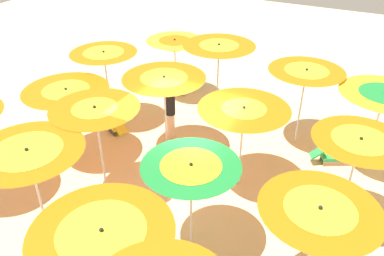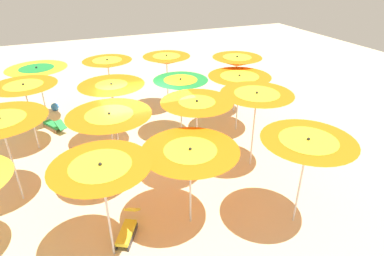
{
  "view_description": "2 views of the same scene",
  "coord_description": "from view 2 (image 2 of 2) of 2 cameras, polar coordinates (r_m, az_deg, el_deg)",
  "views": [
    {
      "loc": [
        3.86,
        -6.97,
        6.74
      ],
      "look_at": [
        -0.2,
        1.01,
        1.14
      ],
      "focal_mm": 36.71,
      "sensor_mm": 36.0,
      "label": 1
    },
    {
      "loc": [
        -9.13,
        2.17,
        6.03
      ],
      "look_at": [
        -0.06,
        -1.61,
        0.86
      ],
      "focal_mm": 30.52,
      "sensor_mm": 36.0,
      "label": 2
    }
  ],
  "objects": [
    {
      "name": "lounger_1",
      "position": [
        8.39,
        -11.19,
        -16.92
      ],
      "size": [
        1.2,
        0.86,
        0.55
      ],
      "rotation": [
        0.0,
        0.0,
        8.91
      ],
      "color": "#333338",
      "rests_on": "ground"
    },
    {
      "name": "beach_umbrella_13",
      "position": [
        13.71,
        -14.52,
        10.79
      ],
      "size": [
        1.95,
        1.95,
        2.44
      ],
      "color": "silver",
      "rests_on": "ground"
    },
    {
      "name": "beachgoer_0",
      "position": [
        9.29,
        -17.26,
        -7.06
      ],
      "size": [
        0.3,
        0.3,
        1.75
      ],
      "rotation": [
        0.0,
        0.0,
        5.98
      ],
      "color": "beige",
      "rests_on": "ground"
    },
    {
      "name": "beach_umbrella_4",
      "position": [
        9.39,
        -30.33,
        0.3
      ],
      "size": [
        2.27,
        2.27,
        2.55
      ],
      "color": "silver",
      "rests_on": "ground"
    },
    {
      "name": "ground",
      "position": [
        11.17,
        -7.8,
        -5.34
      ],
      "size": [
        38.75,
        38.75,
        0.04
      ],
      "primitive_type": "cube",
      "color": "beige"
    },
    {
      "name": "lounger_0",
      "position": [
        13.84,
        -22.98,
        0.45
      ],
      "size": [
        1.26,
        0.88,
        0.53
      ],
      "rotation": [
        0.0,
        0.0,
        6.79
      ],
      "color": "olive",
      "rests_on": "ground"
    },
    {
      "name": "beach_umbrella_11",
      "position": [
        12.16,
        8.25,
        8.22
      ],
      "size": [
        2.3,
        2.3,
        2.26
      ],
      "color": "silver",
      "rests_on": "ground"
    },
    {
      "name": "beach_umbrella_3",
      "position": [
        7.85,
        19.48,
        -3.02
      ],
      "size": [
        2.15,
        2.15,
        2.45
      ],
      "color": "silver",
      "rests_on": "ground"
    },
    {
      "name": "beach_umbrella_15",
      "position": [
        13.71,
        7.85,
        11.42
      ],
      "size": [
        2.02,
        2.02,
        2.49
      ],
      "color": "silver",
      "rests_on": "ground"
    },
    {
      "name": "beach_umbrella_10",
      "position": [
        11.69,
        -1.99,
        7.54
      ],
      "size": [
        1.95,
        1.95,
        2.25
      ],
      "color": "silver",
      "rests_on": "ground"
    },
    {
      "name": "beach_umbrella_12",
      "position": [
        13.91,
        -25.39,
        8.72
      ],
      "size": [
        2.24,
        2.24,
        2.36
      ],
      "color": "silver",
      "rests_on": "ground"
    },
    {
      "name": "beach_umbrella_14",
      "position": [
        13.92,
        -4.45,
        11.76
      ],
      "size": [
        1.97,
        1.97,
        2.45
      ],
      "color": "silver",
      "rests_on": "ground"
    },
    {
      "name": "beach_umbrella_1",
      "position": [
        6.73,
        -15.54,
        -7.57
      ],
      "size": [
        2.02,
        2.02,
        2.49
      ],
      "color": "silver",
      "rests_on": "ground"
    },
    {
      "name": "beach_umbrella_8",
      "position": [
        11.97,
        -27.22,
        5.93
      ],
      "size": [
        2.11,
        2.11,
        2.43
      ],
      "color": "silver",
      "rests_on": "ground"
    },
    {
      "name": "beach_umbrella_9",
      "position": [
        11.25,
        -13.81,
        6.59
      ],
      "size": [
        2.19,
        2.19,
        2.35
      ],
      "color": "silver",
      "rests_on": "ground"
    },
    {
      "name": "beach_umbrella_2",
      "position": [
        7.52,
        -0.3,
        -5.13
      ],
      "size": [
        2.27,
        2.27,
        2.2
      ],
      "color": "silver",
      "rests_on": "ground"
    },
    {
      "name": "beach_umbrella_7",
      "position": [
        9.85,
        11.18,
        4.96
      ],
      "size": [
        2.17,
        2.17,
        2.54
      ],
      "color": "silver",
      "rests_on": "ground"
    },
    {
      "name": "beach_umbrella_5",
      "position": [
        8.93,
        -14.14,
        1.28
      ],
      "size": [
        2.25,
        2.25,
        2.42
      ],
      "color": "silver",
      "rests_on": "ground"
    },
    {
      "name": "beach_ball",
      "position": [
        15.61,
        -22.85,
        3.44
      ],
      "size": [
        0.34,
        0.34,
        0.34
      ],
      "primitive_type": "sphere",
      "color": "#337FE5",
      "rests_on": "ground"
    },
    {
      "name": "beach_umbrella_6",
      "position": [
        9.09,
        0.86,
        3.43
      ],
      "size": [
        2.03,
        2.03,
        2.55
      ],
      "color": "silver",
      "rests_on": "ground"
    }
  ]
}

